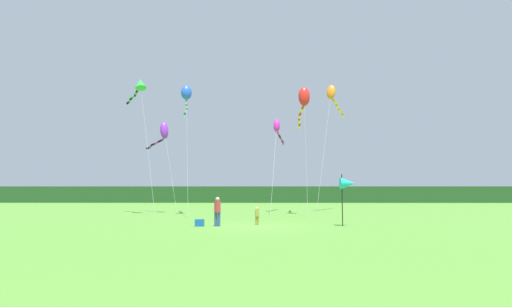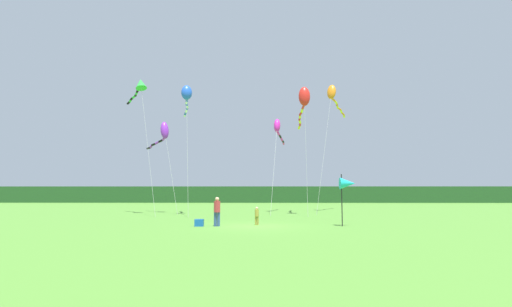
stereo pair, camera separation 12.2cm
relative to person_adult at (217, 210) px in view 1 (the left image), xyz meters
The scene contains 12 objects.
ground_plane 2.41m from the person_adult, ahead, with size 120.00×120.00×0.00m, color #4C842D.
distant_treeline 45.16m from the person_adult, 87.20° to the left, with size 108.00×2.77×2.76m, color #234C23.
person_adult is the anchor object (origin of this frame).
person_child 2.50m from the person_adult, 19.95° to the left, with size 0.24×0.24×1.10m.
cooler_box 1.28m from the person_adult, behind, with size 0.52×0.40×0.41m, color #1959B2.
banner_flag_pole 7.86m from the person_adult, ahead, with size 0.90×0.70×3.06m.
kite_purple 16.35m from the person_adult, 116.27° to the left, with size 4.20×4.68×8.61m.
kite_magenta 17.18m from the person_adult, 74.28° to the left, with size 1.73×8.77×9.17m.
kite_green 17.53m from the person_adult, 126.31° to the left, with size 4.56×5.85×12.20m.
kite_red 15.50m from the person_adult, 59.70° to the left, with size 1.01×7.42×11.15m.
kite_blue 14.60m from the person_adult, 110.58° to the left, with size 1.83×6.64×11.25m.
kite_orange 21.75m from the person_adult, 58.54° to the left, with size 4.54×8.90×12.78m.
Camera 1 is at (0.30, -23.64, 2.10)m, focal length 27.91 mm.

